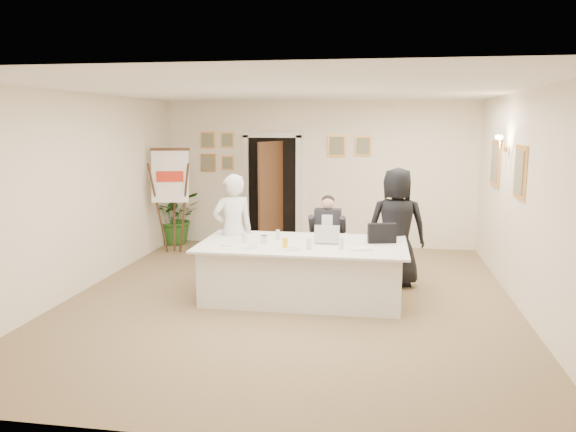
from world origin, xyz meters
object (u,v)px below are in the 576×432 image
(paper_stack, at_px, (361,248))
(conference_table, at_px, (303,270))
(laptop_bag, at_px, (382,233))
(oj_glass, at_px, (285,243))
(standing_man, at_px, (233,231))
(potted_palm, at_px, (176,217))
(laptop, at_px, (328,232))
(seated_man, at_px, (327,236))
(steel_jug, at_px, (264,240))
(standing_woman, at_px, (396,227))
(flip_chart, at_px, (172,206))

(paper_stack, bearing_deg, conference_table, 161.14)
(laptop_bag, xyz_separation_m, oj_glass, (-1.24, -0.53, -0.07))
(standing_man, bearing_deg, potted_palm, -87.12)
(laptop, xyz_separation_m, oj_glass, (-0.51, -0.45, -0.07))
(laptop, bearing_deg, seated_man, 95.98)
(seated_man, bearing_deg, steel_jug, -130.85)
(standing_woman, distance_m, oj_glass, 1.88)
(standing_man, distance_m, paper_stack, 2.00)
(conference_table, relative_size, oj_glass, 21.46)
(standing_man, height_order, paper_stack, standing_man)
(paper_stack, relative_size, steel_jug, 2.64)
(laptop, bearing_deg, laptop_bag, 7.13)
(laptop_bag, bearing_deg, standing_man, 160.41)
(potted_palm, relative_size, laptop, 2.96)
(steel_jug, bearing_deg, laptop, 14.65)
(seated_man, distance_m, potted_palm, 3.75)
(standing_man, bearing_deg, flip_chart, -80.62)
(flip_chart, xyz_separation_m, standing_woman, (3.99, -1.44, -0.00))
(potted_palm, distance_m, laptop_bag, 4.99)
(standing_man, relative_size, standing_woman, 0.95)
(conference_table, height_order, laptop, laptop)
(seated_man, xyz_separation_m, flip_chart, (-2.95, 1.13, 0.23))
(oj_glass, bearing_deg, laptop, 41.09)
(standing_man, distance_m, standing_woman, 2.40)
(standing_woman, bearing_deg, flip_chart, -23.93)
(seated_man, height_order, steel_jug, seated_man)
(flip_chart, relative_size, standing_man, 1.14)
(seated_man, bearing_deg, oj_glass, -116.05)
(potted_palm, bearing_deg, laptop, -42.53)
(flip_chart, xyz_separation_m, paper_stack, (3.52, -2.55, -0.09))
(conference_table, bearing_deg, standing_man, 158.94)
(oj_glass, bearing_deg, potted_palm, 128.75)
(standing_man, relative_size, oj_glass, 12.77)
(conference_table, xyz_separation_m, laptop, (0.32, 0.10, 0.52))
(potted_palm, xyz_separation_m, laptop, (3.29, -3.02, 0.39))
(seated_man, xyz_separation_m, standing_woman, (1.04, -0.31, 0.23))
(seated_man, relative_size, potted_palm, 1.23)
(steel_jug, bearing_deg, potted_palm, 127.14)
(standing_man, relative_size, paper_stack, 5.72)
(laptop, relative_size, laptop_bag, 0.93)
(paper_stack, xyz_separation_m, oj_glass, (-0.98, -0.07, 0.05))
(laptop, relative_size, oj_glass, 2.74)
(standing_man, relative_size, laptop_bag, 4.35)
(seated_man, height_order, standing_man, standing_man)
(conference_table, height_order, steel_jug, steel_jug)
(standing_woman, relative_size, paper_stack, 6.04)
(seated_man, relative_size, laptop, 3.64)
(laptop_bag, xyz_separation_m, steel_jug, (-1.57, -0.30, -0.08))
(seated_man, bearing_deg, laptop, -95.34)
(flip_chart, xyz_separation_m, laptop_bag, (3.78, -2.10, 0.03))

